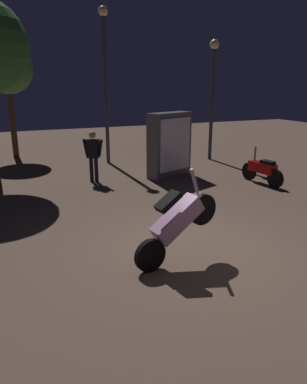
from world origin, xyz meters
TOP-DOWN VIEW (x-y plane):
  - ground_plane at (0.00, 0.00)m, footprint 40.00×40.00m
  - motorcycle_pink_foreground at (-0.51, -0.34)m, footprint 1.65×0.47m
  - motorcycle_red_parked_left at (4.28, 3.24)m, footprint 0.39×1.66m
  - person_rider_beside at (-0.42, 5.53)m, footprint 0.59×0.45m
  - streetlamp_near at (4.86, 7.18)m, footprint 0.36×0.36m
  - streetlamp_far at (0.84, 8.17)m, footprint 0.36×0.36m
  - tree_center_bg at (-2.40, 10.93)m, footprint 2.03×2.03m
  - kiosk_billboard at (2.08, 5.24)m, footprint 1.67×1.03m

SIDE VIEW (x-z plane):
  - ground_plane at x=0.00m, z-range 0.00..0.00m
  - motorcycle_red_parked_left at x=4.28m, z-range -0.12..0.99m
  - motorcycle_pink_foreground at x=-0.51m, z-range -0.07..1.56m
  - person_rider_beside at x=-0.42m, z-range 0.15..1.74m
  - kiosk_billboard at x=2.08m, z-range 0.00..2.10m
  - streetlamp_near at x=4.86m, z-range 0.65..5.25m
  - streetlamp_far at x=0.84m, z-range 0.70..6.32m
  - tree_center_bg at x=-2.40m, z-range 1.24..5.83m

